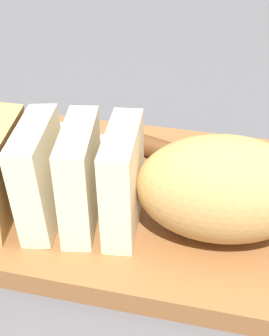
# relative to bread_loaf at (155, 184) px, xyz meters

# --- Properties ---
(ground_plane) EXTENTS (3.00, 3.00, 0.00)m
(ground_plane) POSITION_rel_bread_loaf_xyz_m (0.03, -0.06, -0.08)
(ground_plane) COLOR #4C4C51
(cutting_board) EXTENTS (0.42, 0.32, 0.02)m
(cutting_board) POSITION_rel_bread_loaf_xyz_m (0.03, -0.06, -0.06)
(cutting_board) COLOR brown
(cutting_board) RESTS_ON ground_plane
(bread_loaf) EXTENTS (0.33, 0.13, 0.11)m
(bread_loaf) POSITION_rel_bread_loaf_xyz_m (0.00, 0.00, 0.00)
(bread_loaf) COLOR tan
(bread_loaf) RESTS_ON cutting_board
(bread_knife) EXTENTS (0.27, 0.11, 0.03)m
(bread_knife) POSITION_rel_bread_loaf_xyz_m (0.05, -0.14, -0.04)
(bread_knife) COLOR silver
(bread_knife) RESTS_ON cutting_board
(crumb_near_knife) EXTENTS (0.00, 0.00, 0.00)m
(crumb_near_knife) POSITION_rel_bread_loaf_xyz_m (0.06, -0.03, -0.05)
(crumb_near_knife) COLOR #996633
(crumb_near_knife) RESTS_ON cutting_board
(crumb_near_loaf) EXTENTS (0.01, 0.01, 0.01)m
(crumb_near_loaf) POSITION_rel_bread_loaf_xyz_m (0.07, -0.03, -0.05)
(crumb_near_loaf) COLOR #996633
(crumb_near_loaf) RESTS_ON cutting_board
(crumb_stray_left) EXTENTS (0.00, 0.00, 0.00)m
(crumb_stray_left) POSITION_rel_bread_loaf_xyz_m (0.10, -0.02, -0.05)
(crumb_stray_left) COLOR #996633
(crumb_stray_left) RESTS_ON cutting_board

